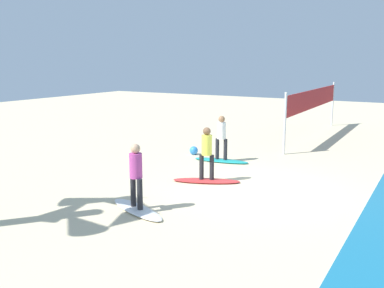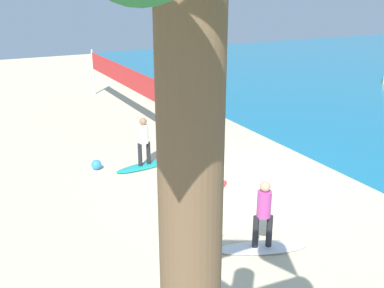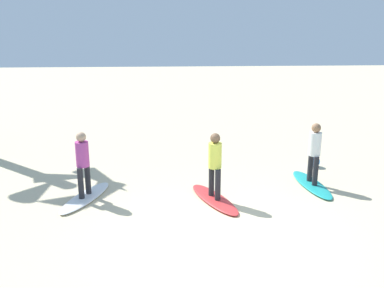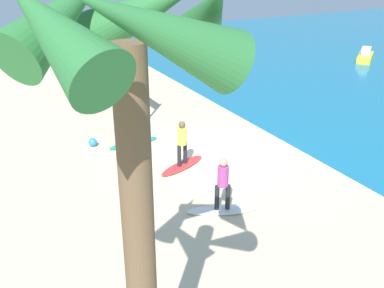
{
  "view_description": "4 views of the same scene",
  "coord_description": "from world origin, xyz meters",
  "px_view_note": "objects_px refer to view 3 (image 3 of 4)",
  "views": [
    {
      "loc": [
        11.46,
        4.47,
        3.75
      ],
      "look_at": [
        -0.45,
        -2.46,
        1.06
      ],
      "focal_mm": 40.42,
      "sensor_mm": 36.0,
      "label": 1
    },
    {
      "loc": [
        10.34,
        -7.46,
        5.76
      ],
      "look_at": [
        -0.87,
        -1.66,
        1.27
      ],
      "focal_mm": 41.47,
      "sensor_mm": 36.0,
      "label": 2
    },
    {
      "loc": [
        1.06,
        8.35,
        4.47
      ],
      "look_at": [
        0.51,
        -2.32,
        1.28
      ],
      "focal_mm": 41.34,
      "sensor_mm": 36.0,
      "label": 3
    },
    {
      "loc": [
        12.7,
        -7.89,
        7.07
      ],
      "look_at": [
        0.94,
        -1.78,
        1.27
      ],
      "focal_mm": 41.24,
      "sensor_mm": 36.0,
      "label": 4
    }
  ],
  "objects_px": {
    "surfboard_teal": "(312,184)",
    "surfer_teal": "(315,149)",
    "surfer_red": "(215,161)",
    "surfboard_white": "(86,197)",
    "surfer_white": "(83,160)",
    "surfboard_red": "(214,199)",
    "beach_ball": "(314,161)"
  },
  "relations": [
    {
      "from": "surfboard_teal",
      "to": "surfer_teal",
      "type": "xyz_separation_m",
      "value": [
        -0.0,
        0.0,
        0.99
      ]
    },
    {
      "from": "surfer_red",
      "to": "surfboard_white",
      "type": "distance_m",
      "value": 3.36
    },
    {
      "from": "surfboard_white",
      "to": "surfer_white",
      "type": "xyz_separation_m",
      "value": [
        0.0,
        0.0,
        0.99
      ]
    },
    {
      "from": "surfboard_red",
      "to": "surfboard_teal",
      "type": "bearing_deg",
      "value": 83.94
    },
    {
      "from": "surfboard_red",
      "to": "surfer_red",
      "type": "height_order",
      "value": "surfer_red"
    },
    {
      "from": "surfboard_teal",
      "to": "surfboard_red",
      "type": "xyz_separation_m",
      "value": [
        2.71,
        0.83,
        0.0
      ]
    },
    {
      "from": "surfer_red",
      "to": "beach_ball",
      "type": "xyz_separation_m",
      "value": [
        -3.25,
        -2.34,
        -0.87
      ]
    },
    {
      "from": "surfer_teal",
      "to": "surfer_red",
      "type": "height_order",
      "value": "same"
    },
    {
      "from": "surfboard_white",
      "to": "beach_ball",
      "type": "height_order",
      "value": "beach_ball"
    },
    {
      "from": "surfboard_teal",
      "to": "surfer_white",
      "type": "distance_m",
      "value": 6.02
    },
    {
      "from": "surfboard_red",
      "to": "beach_ball",
      "type": "relative_size",
      "value": 6.2
    },
    {
      "from": "surfboard_red",
      "to": "surfboard_white",
      "type": "relative_size",
      "value": 1.0
    },
    {
      "from": "surfer_teal",
      "to": "surfer_white",
      "type": "bearing_deg",
      "value": 5.44
    },
    {
      "from": "surfboard_red",
      "to": "surfer_red",
      "type": "distance_m",
      "value": 0.99
    },
    {
      "from": "surfer_white",
      "to": "surfboard_teal",
      "type": "bearing_deg",
      "value": -174.56
    },
    {
      "from": "surfboard_white",
      "to": "surfboard_teal",
      "type": "bearing_deg",
      "value": 116.9
    },
    {
      "from": "surfer_teal",
      "to": "surfer_red",
      "type": "distance_m",
      "value": 2.83
    },
    {
      "from": "surfboard_white",
      "to": "surfer_white",
      "type": "distance_m",
      "value": 0.99
    },
    {
      "from": "surfer_teal",
      "to": "beach_ball",
      "type": "height_order",
      "value": "surfer_teal"
    },
    {
      "from": "surfboard_teal",
      "to": "surfer_white",
      "type": "xyz_separation_m",
      "value": [
        5.91,
        0.56,
        0.99
      ]
    },
    {
      "from": "surfer_red",
      "to": "surfboard_white",
      "type": "bearing_deg",
      "value": -4.85
    },
    {
      "from": "surfboard_teal",
      "to": "surfer_white",
      "type": "height_order",
      "value": "surfer_white"
    },
    {
      "from": "surfer_red",
      "to": "surfer_white",
      "type": "distance_m",
      "value": 3.21
    },
    {
      "from": "surfboard_teal",
      "to": "surfer_red",
      "type": "height_order",
      "value": "surfer_red"
    },
    {
      "from": "surfboard_white",
      "to": "surfer_white",
      "type": "bearing_deg",
      "value": 21.45
    },
    {
      "from": "beach_ball",
      "to": "surfer_teal",
      "type": "bearing_deg",
      "value": 70.03
    },
    {
      "from": "surfboard_teal",
      "to": "surfboard_red",
      "type": "height_order",
      "value": "same"
    },
    {
      "from": "surfboard_white",
      "to": "surfer_red",
      "type": "bearing_deg",
      "value": 106.61
    },
    {
      "from": "surfer_teal",
      "to": "surfboard_white",
      "type": "relative_size",
      "value": 0.78
    },
    {
      "from": "surfboard_teal",
      "to": "surfer_white",
      "type": "bearing_deg",
      "value": -91.98
    },
    {
      "from": "surfboard_teal",
      "to": "surfer_red",
      "type": "bearing_deg",
      "value": -80.29
    },
    {
      "from": "surfer_red",
      "to": "surfer_white",
      "type": "xyz_separation_m",
      "value": [
        3.2,
        -0.27,
        0.0
      ]
    }
  ]
}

